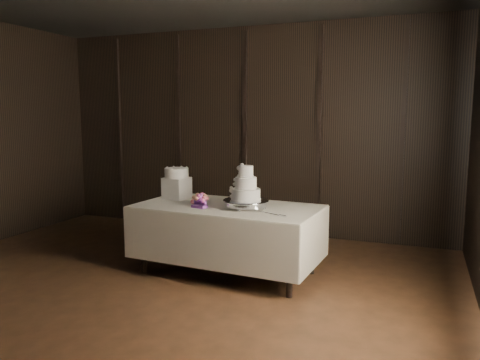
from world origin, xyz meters
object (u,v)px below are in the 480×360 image
at_px(wedding_cake, 243,187).
at_px(bouquet, 200,200).
at_px(cake_stand, 246,204).
at_px(box_pedestal, 177,188).
at_px(display_table, 227,236).
at_px(small_cake, 177,173).

distance_m(wedding_cake, bouquet, 0.53).
height_order(cake_stand, bouquet, bouquet).
distance_m(wedding_cake, box_pedestal, 0.99).
bearing_deg(display_table, bouquet, -157.12).
relative_size(box_pedestal, small_cake, 0.93).
distance_m(cake_stand, bouquet, 0.52).
height_order(cake_stand, box_pedestal, box_pedestal).
height_order(bouquet, box_pedestal, box_pedestal).
height_order(display_table, cake_stand, cake_stand).
distance_m(display_table, bouquet, 0.50).
bearing_deg(wedding_cake, small_cake, -178.85).
bearing_deg(box_pedestal, cake_stand, -14.99).
bearing_deg(box_pedestal, small_cake, 0.00).
xyz_separation_m(bouquet, box_pedestal, (-0.45, 0.29, 0.07)).
relative_size(cake_stand, small_cake, 1.73).
relative_size(wedding_cake, box_pedestal, 1.40).
bearing_deg(small_cake, box_pedestal, 0.00).
relative_size(display_table, small_cake, 7.34).
xyz_separation_m(box_pedestal, small_cake, (0.00, 0.00, 0.18)).
height_order(display_table, small_cake, small_cake).
bearing_deg(small_cake, bouquet, -33.02).
distance_m(bouquet, small_cake, 0.59).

